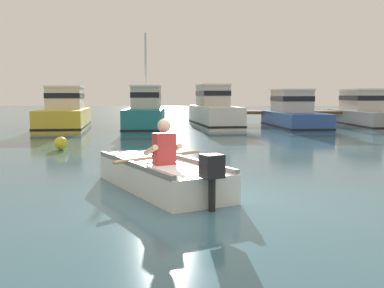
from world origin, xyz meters
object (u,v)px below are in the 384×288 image
at_px(moored_boat_grey, 363,113).
at_px(mooring_buoy, 61,143).
at_px(rowboat_with_person, 159,174).
at_px(moored_boat_yellow, 65,113).
at_px(moored_boat_teal, 146,113).
at_px(moored_boat_blue, 293,114).
at_px(moored_boat_white, 214,111).

distance_m(moored_boat_grey, mooring_buoy, 15.76).
relative_size(rowboat_with_person, moored_boat_yellow, 0.56).
distance_m(moored_boat_teal, moored_boat_blue, 6.96).
xyz_separation_m(moored_boat_teal, mooring_buoy, (-1.41, -8.08, -0.58)).
bearing_deg(moored_boat_teal, moored_boat_blue, 5.62).
bearing_deg(moored_boat_white, moored_boat_yellow, -168.83).
distance_m(moored_boat_teal, moored_boat_grey, 10.86).
bearing_deg(mooring_buoy, rowboat_with_person, -57.46).
height_order(moored_boat_teal, moored_boat_grey, moored_boat_teal).
bearing_deg(moored_boat_teal, moored_boat_yellow, 176.94).
bearing_deg(moored_boat_yellow, moored_boat_teal, -3.06).
height_order(moored_boat_white, moored_boat_grey, moored_boat_white).
xyz_separation_m(moored_boat_white, moored_boat_grey, (7.49, 0.44, -0.10)).
bearing_deg(rowboat_with_person, moored_boat_yellow, 113.35).
relative_size(moored_boat_grey, mooring_buoy, 16.23).
xyz_separation_m(rowboat_with_person, moored_boat_teal, (-2.00, 13.43, 0.51)).
relative_size(rowboat_with_person, moored_boat_blue, 0.63).
bearing_deg(moored_boat_teal, mooring_buoy, -99.90).
bearing_deg(mooring_buoy, moored_boat_yellow, 106.62).
bearing_deg(moored_boat_white, mooring_buoy, -115.35).
distance_m(moored_boat_yellow, moored_boat_white, 7.20).
bearing_deg(mooring_buoy, moored_boat_teal, 80.10).
distance_m(moored_boat_blue, moored_boat_grey, 3.97).
xyz_separation_m(moored_boat_grey, mooring_buoy, (-12.07, -10.12, -0.51)).
relative_size(moored_boat_white, moored_boat_grey, 0.97).
distance_m(rowboat_with_person, moored_boat_grey, 17.74).
bearing_deg(moored_boat_white, moored_boat_grey, 3.36).
height_order(moored_boat_yellow, moored_boat_blue, moored_boat_yellow).
distance_m(moored_boat_white, mooring_buoy, 10.73).
xyz_separation_m(moored_boat_yellow, mooring_buoy, (2.47, -8.29, -0.56)).
bearing_deg(moored_boat_teal, moored_boat_grey, 10.84).
xyz_separation_m(moored_boat_blue, mooring_buoy, (-8.34, -8.76, -0.50)).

